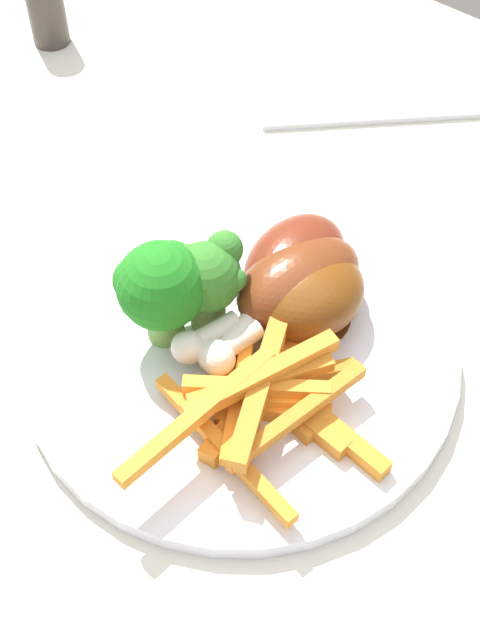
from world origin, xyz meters
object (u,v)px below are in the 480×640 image
(dining_table, at_px, (134,506))
(fork, at_px, (389,116))
(dinner_plate, at_px, (240,347))
(chicken_drumstick_extra, at_px, (290,269))
(chicken_drumstick_far, at_px, (303,297))
(carrot_fries_pile, at_px, (261,397))
(broccoli_floret_middle, at_px, (161,287))
(chicken_drumstick_near, at_px, (293,286))
(pepper_shaker, at_px, (47,13))
(broccoli_floret_front, at_px, (209,278))

(dining_table, distance_m, fork, 0.34)
(dinner_plate, height_order, chicken_drumstick_extra, chicken_drumstick_extra)
(chicken_drumstick_far, bearing_deg, carrot_fries_pile, 18.56)
(broccoli_floret_middle, distance_m, fork, 0.27)
(carrot_fries_pile, xyz_separation_m, fork, (-0.27, -0.09, -0.02))
(broccoli_floret_middle, bearing_deg, carrot_fries_pile, 85.80)
(dining_table, distance_m, dinner_plate, 0.14)
(dining_table, bearing_deg, broccoli_floret_middle, -167.33)
(dining_table, distance_m, chicken_drumstick_extra, 0.19)
(chicken_drumstick_far, bearing_deg, dinner_plate, -24.73)
(dining_table, xyz_separation_m, chicken_drumstick_far, (-0.12, 0.04, 0.14))
(chicken_drumstick_near, bearing_deg, fork, -162.56)
(chicken_drumstick_near, relative_size, pepper_shaker, 2.56)
(dinner_plate, bearing_deg, fork, -166.96)
(dining_table, distance_m, broccoli_floret_middle, 0.17)
(dinner_plate, distance_m, chicken_drumstick_extra, 0.05)
(dining_table, xyz_separation_m, carrot_fries_pile, (-0.05, 0.06, 0.13))
(fork, relative_size, pepper_shaker, 3.75)
(broccoli_floret_front, xyz_separation_m, pepper_shaker, (-0.14, -0.30, -0.02))
(dining_table, xyz_separation_m, broccoli_floret_middle, (-0.06, -0.01, 0.16))
(dinner_plate, height_order, carrot_fries_pile, carrot_fries_pile)
(chicken_drumstick_far, height_order, pepper_shaker, chicken_drumstick_far)
(dining_table, relative_size, pepper_shaker, 18.77)
(broccoli_floret_middle, height_order, chicken_drumstick_extra, broccoli_floret_middle)
(fork, bearing_deg, dining_table, -129.75)
(chicken_drumstick_near, bearing_deg, carrot_fries_pile, 24.90)
(dinner_plate, height_order, pepper_shaker, pepper_shaker)
(dinner_plate, distance_m, fork, 0.24)
(dining_table, xyz_separation_m, broccoli_floret_front, (-0.08, 0.00, 0.16))
(dinner_plate, bearing_deg, pepper_shaker, -113.91)
(dinner_plate, distance_m, chicken_drumstick_near, 0.05)
(dining_table, xyz_separation_m, fork, (-0.32, -0.03, 0.11))
(dining_table, distance_m, pepper_shaker, 0.40)
(carrot_fries_pile, bearing_deg, dining_table, -50.84)
(dinner_plate, relative_size, broccoli_floret_front, 4.29)
(dining_table, distance_m, broccoli_floret_front, 0.18)
(dinner_plate, bearing_deg, chicken_drumstick_extra, -177.71)
(chicken_drumstick_extra, bearing_deg, dining_table, -9.93)
(broccoli_floret_middle, relative_size, pepper_shaker, 1.34)
(broccoli_floret_middle, distance_m, chicken_drumstick_extra, 0.08)
(chicken_drumstick_extra, xyz_separation_m, pepper_shaker, (-0.09, -0.32, -0.01))
(carrot_fries_pile, xyz_separation_m, chicken_drumstick_extra, (-0.08, -0.04, 0.01))
(carrot_fries_pile, height_order, pepper_shaker, pepper_shaker)
(dinner_plate, xyz_separation_m, pepper_shaker, (-0.14, -0.32, 0.02))
(chicken_drumstick_extra, bearing_deg, carrot_fries_pile, 27.81)
(chicken_drumstick_near, bearing_deg, broccoli_floret_middle, -36.23)
(broccoli_floret_front, bearing_deg, chicken_drumstick_extra, 154.89)
(chicken_drumstick_extra, distance_m, pepper_shaker, 0.33)
(broccoli_floret_front, height_order, chicken_drumstick_far, broccoli_floret_front)
(carrot_fries_pile, distance_m, chicken_drumstick_near, 0.07)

